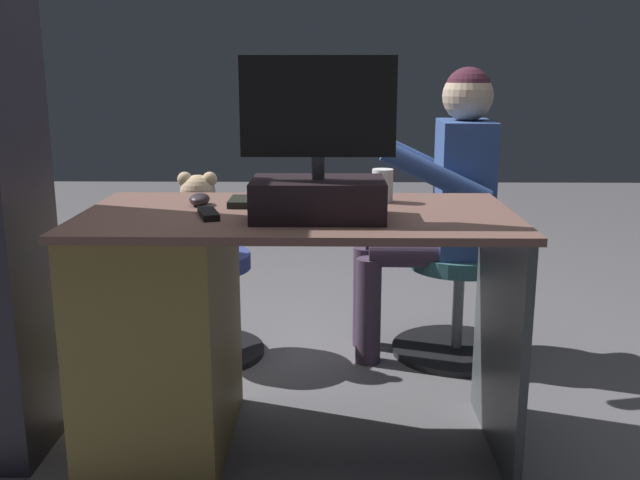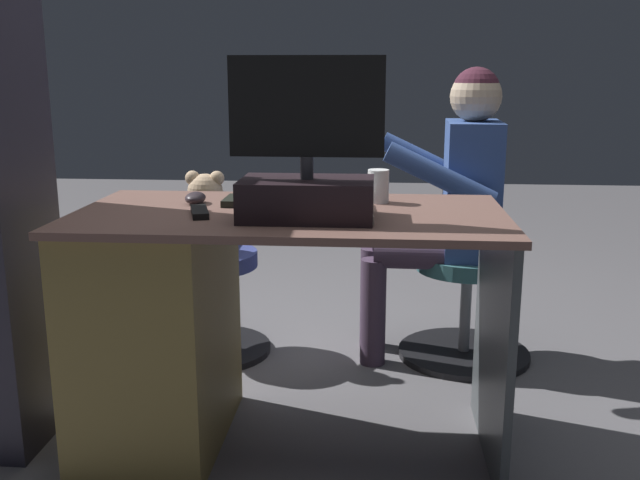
# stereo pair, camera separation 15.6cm
# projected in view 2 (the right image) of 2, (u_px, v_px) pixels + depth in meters

# --- Properties ---
(ground_plane) EXTENTS (10.00, 10.00, 0.00)m
(ground_plane) POSITION_uv_depth(u_px,v_px,m) (303.00, 394.00, 2.57)
(ground_plane) COLOR slate
(desk) EXTENTS (1.24, 0.66, 0.73)m
(desk) POSITION_uv_depth(u_px,v_px,m) (185.00, 321.00, 2.18)
(desk) COLOR brown
(desk) RESTS_ON ground_plane
(monitor) EXTENTS (0.41, 0.23, 0.43)m
(monitor) POSITION_uv_depth(u_px,v_px,m) (307.00, 176.00, 1.95)
(monitor) COLOR black
(monitor) RESTS_ON desk
(keyboard) EXTENTS (0.42, 0.14, 0.02)m
(keyboard) POSITION_uv_depth(u_px,v_px,m) (293.00, 201.00, 2.17)
(keyboard) COLOR black
(keyboard) RESTS_ON desk
(computer_mouse) EXTENTS (0.06, 0.10, 0.04)m
(computer_mouse) POSITION_uv_depth(u_px,v_px,m) (195.00, 198.00, 2.18)
(computer_mouse) COLOR #2F272C
(computer_mouse) RESTS_ON desk
(cup) EXTENTS (0.06, 0.06, 0.10)m
(cup) POSITION_uv_depth(u_px,v_px,m) (378.00, 186.00, 2.20)
(cup) COLOR white
(cup) RESTS_ON desk
(tv_remote) EXTENTS (0.09, 0.16, 0.02)m
(tv_remote) POSITION_uv_depth(u_px,v_px,m) (200.00, 212.00, 2.01)
(tv_remote) COLOR black
(tv_remote) RESTS_ON desk
(notebook_binder) EXTENTS (0.24, 0.32, 0.02)m
(notebook_binder) POSITION_uv_depth(u_px,v_px,m) (331.00, 210.00, 2.02)
(notebook_binder) COLOR beige
(notebook_binder) RESTS_ON desk
(office_chair_teddy) EXTENTS (0.49, 0.49, 0.42)m
(office_chair_teddy) POSITION_uv_depth(u_px,v_px,m) (209.00, 295.00, 2.91)
(office_chair_teddy) COLOR black
(office_chair_teddy) RESTS_ON ground_plane
(teddy_bear) EXTENTS (0.23, 0.23, 0.33)m
(teddy_bear) POSITION_uv_depth(u_px,v_px,m) (207.00, 216.00, 2.85)
(teddy_bear) COLOR #CEAC86
(teddy_bear) RESTS_ON office_chair_teddy
(visitor_chair) EXTENTS (0.52, 0.52, 0.42)m
(visitor_chair) POSITION_uv_depth(u_px,v_px,m) (466.00, 301.00, 2.86)
(visitor_chair) COLOR black
(visitor_chair) RESTS_ON ground_plane
(person) EXTENTS (0.53, 0.49, 1.14)m
(person) POSITION_uv_depth(u_px,v_px,m) (450.00, 193.00, 2.77)
(person) COLOR #355191
(person) RESTS_ON ground_plane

